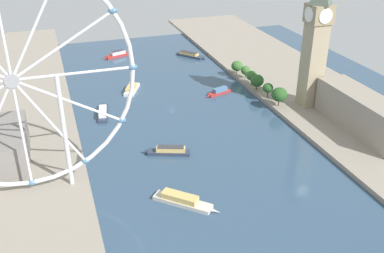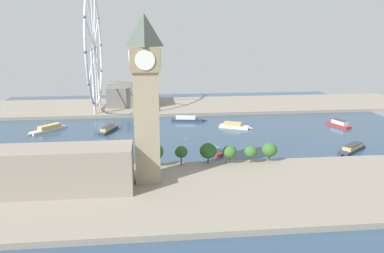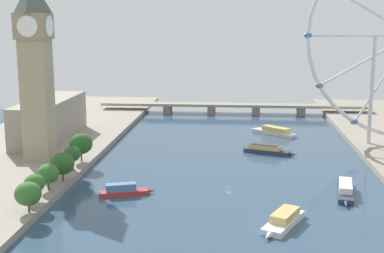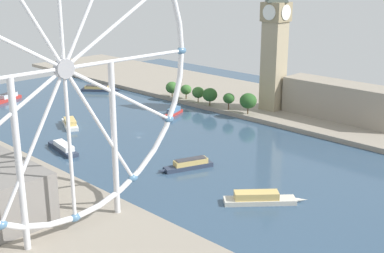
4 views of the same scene
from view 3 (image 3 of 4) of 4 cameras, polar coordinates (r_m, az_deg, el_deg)
ground_plane at (r=244.85m, az=3.90°, el=-6.42°), size 402.59×402.59×0.00m
clock_tower at (r=284.03m, az=-16.27°, el=6.08°), size 16.73×16.73×91.77m
parliament_block at (r=336.81m, az=-14.86°, el=0.77°), size 22.00×79.06×24.22m
tree_row_embankment at (r=247.23m, az=-13.88°, el=-3.88°), size 12.88×85.11×14.57m
river_bridge at (r=432.13m, az=4.45°, el=2.16°), size 214.59×12.88×8.12m
tour_boat_0 at (r=356.76m, az=8.72°, el=-0.52°), size 30.42×28.74×5.38m
tour_boat_1 at (r=202.62m, az=9.71°, el=-9.78°), size 17.94×29.48×5.16m
tour_boat_4 at (r=242.85m, az=16.01°, el=-6.50°), size 11.13×34.22×4.90m
tour_boat_5 at (r=306.40m, az=7.97°, el=-2.45°), size 30.01×14.77×5.29m
tour_boat_6 at (r=234.42m, az=-7.32°, el=-6.75°), size 24.15×11.27×5.23m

